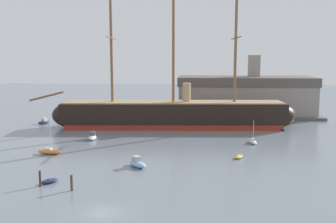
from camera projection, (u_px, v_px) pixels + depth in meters
The scene contains 14 objects.
ground_plane at pixel (104, 213), 44.10m from camera, with size 400.00×400.00×0.00m, color slate.
tall_ship at pixel (173, 114), 95.90m from camera, with size 65.99×15.22×31.72m.
dinghy_foreground_left at pixel (49, 181), 54.35m from camera, with size 2.58×2.63×0.61m.
motorboat_near_centre at pixel (137, 163), 62.24m from camera, with size 4.00×4.22×1.73m.
sailboat_mid_left at pixel (50, 151), 70.31m from camera, with size 4.67×1.86×5.92m.
dinghy_mid_right at pixel (239, 157), 67.57m from camera, with size 2.03×2.71×0.59m.
motorboat_alongside_bow at pixel (92, 137), 82.64m from camera, with size 2.13×4.05×1.62m.
sailboat_alongside_stern at pixel (253, 141), 78.86m from camera, with size 1.64×3.91×4.94m.
motorboat_far_left at pixel (44, 122), 101.76m from camera, with size 2.87×3.98×1.54m.
dinghy_far_right at pixel (282, 129), 92.55m from camera, with size 1.53×2.33×0.51m.
motorboat_distant_centre at pixel (164, 118), 108.34m from camera, with size 4.21×2.52×1.65m.
mooring_piling_nearest at pixel (40, 178), 52.86m from camera, with size 0.31×0.31×2.25m, color #382B1E.
mooring_piling_left_pair at pixel (72, 183), 51.20m from camera, with size 0.35×0.35×2.15m, color #4C3D2D.
dockside_warehouse_right at pixel (245, 96), 115.10m from camera, with size 42.88×17.43×17.97m.
Camera 1 is at (10.57, -41.28, 17.79)m, focal length 41.30 mm.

